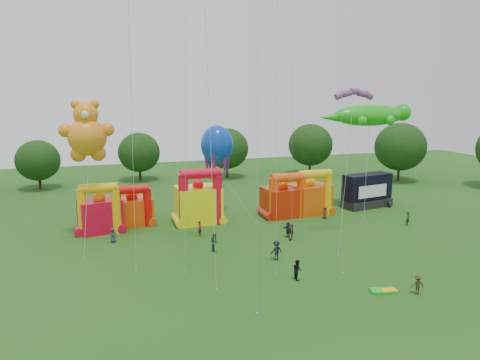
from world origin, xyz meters
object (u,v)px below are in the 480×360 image
object	(u,v)px
bouncy_castle_0	(100,213)
octopus_kite	(227,174)
teddy_bear_kite	(87,161)
stage_trailer	(367,191)
spectator_0	(113,235)
spectator_4	(292,232)
gecko_kite	(367,154)
bouncy_castle_2	(199,202)

from	to	relation	value
bouncy_castle_0	octopus_kite	world-z (taller)	octopus_kite
bouncy_castle_0	teddy_bear_kite	size ratio (longest dim) A/B	0.39
stage_trailer	octopus_kite	distance (m)	20.53
teddy_bear_kite	spectator_0	bearing A→B (deg)	-38.50
spectator_4	octopus_kite	bearing A→B (deg)	-129.56
gecko_kite	bouncy_castle_2	bearing A→B (deg)	176.32
spectator_0	spectator_4	world-z (taller)	spectator_4
bouncy_castle_0	gecko_kite	bearing A→B (deg)	-2.16
octopus_kite	spectator_0	distance (m)	17.08
bouncy_castle_2	stage_trailer	size ratio (longest dim) A/B	0.92
bouncy_castle_2	teddy_bear_kite	bearing A→B (deg)	-167.39
gecko_kite	octopus_kite	xyz separation A→B (m)	(-18.46, 3.85, -2.35)
teddy_bear_kite	spectator_4	bearing A→B (deg)	-17.90
octopus_kite	bouncy_castle_2	bearing A→B (deg)	-151.48
spectator_0	spectator_4	bearing A→B (deg)	-27.18
gecko_kite	spectator_4	world-z (taller)	gecko_kite
bouncy_castle_0	teddy_bear_kite	bearing A→B (deg)	-108.95
bouncy_castle_0	spectator_4	xyz separation A→B (m)	(20.15, -9.48, -1.34)
bouncy_castle_0	octopus_kite	xyz separation A→B (m)	(16.15, 2.54, 3.33)
bouncy_castle_2	spectator_0	distance (m)	11.57
bouncy_castle_2	stage_trailer	distance (m)	24.59
teddy_bear_kite	octopus_kite	bearing A→B (deg)	17.00
bouncy_castle_0	bouncy_castle_2	size ratio (longest dim) A/B	0.84
octopus_kite	gecko_kite	bearing A→B (deg)	-11.78
bouncy_castle_0	octopus_kite	size ratio (longest dim) A/B	0.50
teddy_bear_kite	octopus_kite	distance (m)	18.14
octopus_kite	spectator_4	size ratio (longest dim) A/B	6.37
stage_trailer	gecko_kite	size ratio (longest dim) A/B	0.52
teddy_bear_kite	gecko_kite	world-z (taller)	teddy_bear_kite
teddy_bear_kite	bouncy_castle_2	bearing A→B (deg)	12.61
bouncy_castle_0	spectator_0	size ratio (longest dim) A/B	3.76
bouncy_castle_0	stage_trailer	size ratio (longest dim) A/B	0.78
bouncy_castle_0	spectator_0	bearing A→B (deg)	-73.36
stage_trailer	octopus_kite	bearing A→B (deg)	175.15
bouncy_castle_0	spectator_0	world-z (taller)	bouncy_castle_0
bouncy_castle_0	spectator_4	world-z (taller)	bouncy_castle_0
gecko_kite	spectator_4	size ratio (longest dim) A/B	7.80
bouncy_castle_2	octopus_kite	xyz separation A→B (m)	(4.39, 2.38, 2.93)
teddy_bear_kite	gecko_kite	bearing A→B (deg)	2.21
stage_trailer	spectator_4	bearing A→B (deg)	-147.52
stage_trailer	teddy_bear_kite	size ratio (longest dim) A/B	0.50
bouncy_castle_0	spectator_0	xyz separation A→B (m)	(1.34, -4.47, -1.49)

